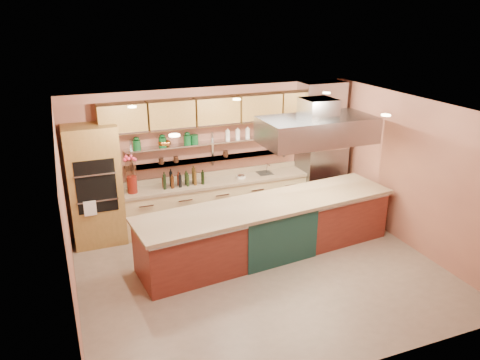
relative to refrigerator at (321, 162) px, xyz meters
name	(u,v)px	position (x,y,z in m)	size (l,w,h in m)	color
floor	(262,273)	(-2.35, -2.14, -1.06)	(6.00, 5.00, 0.02)	gray
ceiling	(265,111)	(-2.35, -2.14, 1.75)	(6.00, 5.00, 0.02)	black
wall_back	(214,154)	(-2.35, 0.36, 0.35)	(6.00, 0.04, 2.80)	#A2624C
wall_front	(353,274)	(-2.35, -4.64, 0.35)	(6.00, 0.04, 2.80)	#A2624C
wall_left	(67,226)	(-5.35, -2.14, 0.35)	(0.04, 5.00, 2.80)	#A2624C
wall_right	(413,174)	(0.65, -2.14, 0.35)	(0.04, 5.00, 2.80)	#A2624C
oven_stack	(95,186)	(-4.80, 0.04, 0.10)	(0.95, 0.64, 2.30)	olive
refrigerator	(321,162)	(0.00, 0.00, 0.00)	(0.95, 0.72, 2.10)	slate
back_counter	(218,201)	(-2.40, 0.06, -0.58)	(3.84, 0.64, 0.93)	tan
wall_shelf_lower	(214,159)	(-2.40, 0.23, 0.30)	(3.60, 0.26, 0.03)	#A8ACAF
wall_shelf_upper	(214,142)	(-2.40, 0.23, 0.65)	(3.60, 0.26, 0.03)	#A8ACAF
upper_cabinets	(216,111)	(-2.35, 0.18, 1.30)	(4.60, 0.36, 0.55)	olive
range_hood	(317,130)	(-1.07, -1.54, 1.20)	(2.00, 1.00, 0.45)	#A8ACAF
ceiling_downlights	(260,110)	(-2.35, -1.94, 1.72)	(4.00, 2.80, 0.02)	#FFE5A5
island	(268,228)	(-1.97, -1.54, -0.55)	(4.75, 1.03, 0.99)	maroon
flower_vase	(132,184)	(-4.13, 0.01, 0.05)	(0.19, 0.19, 0.34)	maroon
oil_bottle_cluster	(183,179)	(-3.12, 0.01, 0.02)	(0.89, 0.26, 0.29)	black
kitchen_scale	(241,176)	(-1.89, 0.01, -0.08)	(0.15, 0.11, 0.08)	silver
bar_faucet	(267,168)	(-1.26, 0.11, -0.02)	(0.03, 0.03, 0.21)	silver
copper_kettle	(167,143)	(-3.37, 0.23, 0.73)	(0.16, 0.16, 0.13)	orange
green_canister	(195,139)	(-2.80, 0.23, 0.75)	(0.15, 0.15, 0.18)	#0E441D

